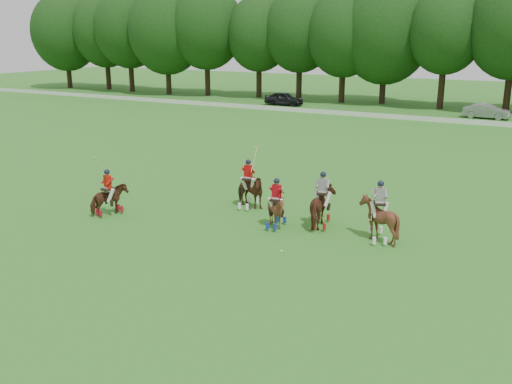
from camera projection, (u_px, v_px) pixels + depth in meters
The scene contains 11 objects.
ground at pixel (185, 250), 21.99m from camera, with size 180.00×180.00×0.00m, color #2D7421.
tree_line at pixel (449, 31), 60.25m from camera, with size 117.98×14.32×14.75m.
boundary_rail at pixel (418, 118), 54.05m from camera, with size 120.00×0.10×0.44m, color white.
car_left at pixel (284, 99), 65.25m from camera, with size 1.79×4.46×1.52m, color black.
car_mid at pixel (486, 111), 55.21m from camera, with size 1.49×4.28×1.41m, color gray.
polo_red_a at pixel (109, 199), 25.99m from camera, with size 1.33×1.85×2.69m.
polo_red_b at pixel (248, 190), 27.07m from camera, with size 1.78×1.57×2.89m.
polo_red_c at pixel (276, 210), 24.28m from camera, with size 1.26×1.40×2.19m.
polo_stripe_a at pixel (322, 207), 24.40m from camera, with size 1.41×2.23×2.43m.
polo_stripe_b at pixel (379, 219), 22.76m from camera, with size 1.99×2.08×2.48m.
polo_ball at pixel (282, 251), 21.74m from camera, with size 0.09×0.09×0.09m, color white.
Camera 1 is at (12.27, -16.73, 8.10)m, focal length 40.00 mm.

